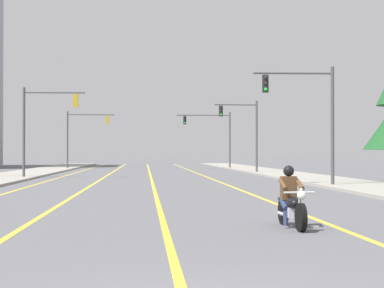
# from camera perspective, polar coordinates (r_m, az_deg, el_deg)

# --- Properties ---
(lane_stripe_center) EXTENTS (0.16, 100.00, 0.01)m
(lane_stripe_center) POSITION_cam_1_polar(r_m,az_deg,el_deg) (51.71, -3.63, -2.71)
(lane_stripe_center) COLOR yellow
(lane_stripe_center) RESTS_ON ground
(lane_stripe_left) EXTENTS (0.16, 100.00, 0.01)m
(lane_stripe_left) POSITION_cam_1_polar(r_m,az_deg,el_deg) (51.78, -7.32, -2.70)
(lane_stripe_left) COLOR yellow
(lane_stripe_left) RESTS_ON ground
(lane_stripe_right) EXTENTS (0.16, 100.00, 0.01)m
(lane_stripe_right) POSITION_cam_1_polar(r_m,az_deg,el_deg) (51.90, 0.85, -2.70)
(lane_stripe_right) COLOR yellow
(lane_stripe_right) RESTS_ON ground
(lane_stripe_far_left) EXTENTS (0.16, 100.00, 0.01)m
(lane_stripe_far_left) POSITION_cam_1_polar(r_m,az_deg,el_deg) (52.05, -10.77, -2.68)
(lane_stripe_far_left) COLOR yellow
(lane_stripe_far_left) RESTS_ON ground
(sidewalk_kerb_right) EXTENTS (4.40, 110.00, 0.14)m
(sidewalk_kerb_right) POSITION_cam_1_polar(r_m,az_deg,el_deg) (48.00, 9.18, -2.77)
(sidewalk_kerb_right) COLOR #9E998E
(sidewalk_kerb_right) RESTS_ON ground
(sidewalk_kerb_left) EXTENTS (4.40, 110.00, 0.14)m
(sidewalk_kerb_left) POSITION_cam_1_polar(r_m,az_deg,el_deg) (47.67, -15.74, -2.77)
(sidewalk_kerb_left) COLOR #9E998E
(sidewalk_kerb_left) RESTS_ON ground
(motorcycle_with_rider) EXTENTS (0.70, 2.19, 1.46)m
(motorcycle_with_rider) POSITION_cam_1_polar(r_m,az_deg,el_deg) (15.67, 8.58, -5.06)
(motorcycle_with_rider) COLOR black
(motorcycle_with_rider) RESTS_ON ground
(traffic_signal_near_right) EXTENTS (4.18, 0.37, 6.20)m
(traffic_signal_near_right) POSITION_cam_1_polar(r_m,az_deg,el_deg) (34.37, 10.20, 3.07)
(traffic_signal_near_right) COLOR #47474C
(traffic_signal_near_right) RESTS_ON ground
(traffic_signal_near_left) EXTENTS (4.19, 0.37, 6.20)m
(traffic_signal_near_left) POSITION_cam_1_polar(r_m,az_deg,el_deg) (45.78, -12.93, 2.13)
(traffic_signal_near_left) COLOR #47474C
(traffic_signal_near_left) RESTS_ON ground
(traffic_signal_mid_right) EXTENTS (3.73, 0.51, 6.20)m
(traffic_signal_mid_right) POSITION_cam_1_polar(r_m,az_deg,el_deg) (56.21, 4.60, 1.55)
(traffic_signal_mid_right) COLOR #47474C
(traffic_signal_mid_right) RESTS_ON ground
(traffic_signal_mid_left) EXTENTS (5.06, 0.42, 6.20)m
(traffic_signal_mid_left) POSITION_cam_1_polar(r_m,az_deg,el_deg) (71.44, -9.58, 1.13)
(traffic_signal_mid_left) COLOR #47474C
(traffic_signal_mid_left) RESTS_ON ground
(traffic_signal_far_right) EXTENTS (5.89, 0.39, 6.20)m
(traffic_signal_far_right) POSITION_cam_1_polar(r_m,az_deg,el_deg) (71.64, 1.93, 1.16)
(traffic_signal_far_right) COLOR #47474C
(traffic_signal_far_right) RESTS_ON ground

